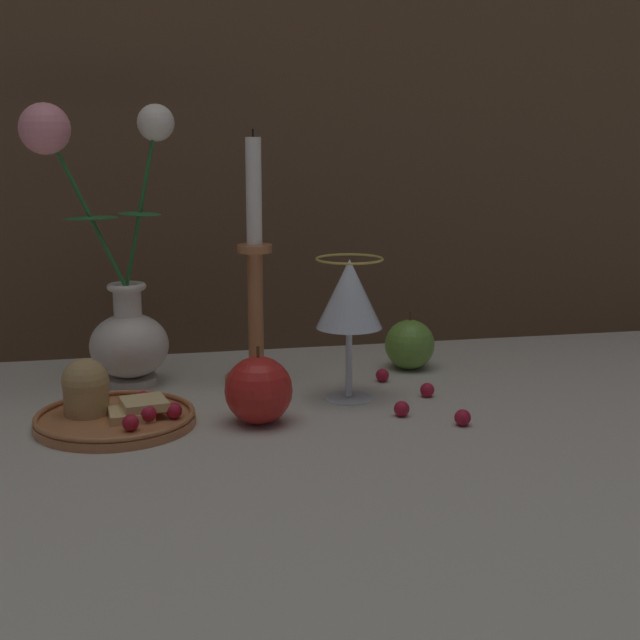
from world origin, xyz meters
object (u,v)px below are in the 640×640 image
at_px(plate_with_pastries, 109,409).
at_px(wine_glass, 349,298).
at_px(apple_near_glass, 410,345).
at_px(vase, 117,289).
at_px(candlestick, 255,299).
at_px(apple_beside_vase, 259,390).

relative_size(plate_with_pastries, wine_glass, 1.02).
distance_m(plate_with_pastries, apple_near_glass, 0.44).
distance_m(vase, candlestick, 0.18).
distance_m(plate_with_pastries, apple_beside_vase, 0.17).
xyz_separation_m(wine_glass, apple_near_glass, (0.12, 0.12, -0.09)).
height_order(wine_glass, apple_beside_vase, wine_glass).
height_order(vase, apple_near_glass, vase).
height_order(vase, candlestick, vase).
distance_m(candlestick, apple_beside_vase, 0.18).
bearing_deg(wine_glass, candlestick, 137.06).
bearing_deg(apple_beside_vase, vase, 129.26).
bearing_deg(candlestick, apple_near_glass, 6.88).
height_order(vase, apple_beside_vase, vase).
height_order(candlestick, apple_beside_vase, candlestick).
bearing_deg(plate_with_pastries, candlestick, 36.11).
height_order(wine_glass, candlestick, candlestick).
relative_size(wine_glass, candlestick, 0.54).
xyz_separation_m(wine_glass, apple_beside_vase, (-0.12, -0.07, -0.09)).
relative_size(wine_glass, apple_beside_vase, 1.97).
bearing_deg(wine_glass, apple_beside_vase, -150.19).
distance_m(vase, apple_beside_vase, 0.26).
bearing_deg(apple_beside_vase, candlestick, 83.23).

